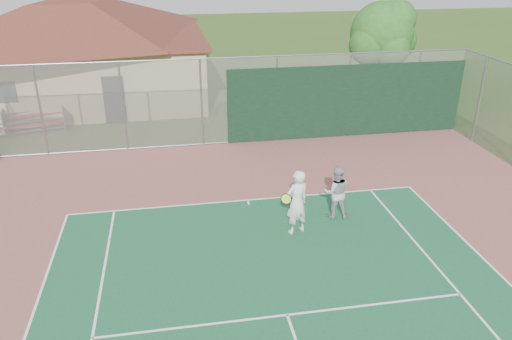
{
  "coord_description": "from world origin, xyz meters",
  "views": [
    {
      "loc": [
        -2.16,
        -1.99,
        7.38
      ],
      "look_at": [
        0.09,
        10.85,
        1.52
      ],
      "focal_mm": 35.0,
      "sensor_mm": 36.0,
      "label": 1
    }
  ],
  "objects_px": {
    "player_grey_back": "(336,193)",
    "tree": "(383,36)",
    "clubhouse": "(74,42)",
    "bleachers": "(33,118)",
    "player_white_front": "(297,203)"
  },
  "relations": [
    {
      "from": "player_grey_back",
      "to": "tree",
      "type": "bearing_deg",
      "value": -108.29
    },
    {
      "from": "player_white_front",
      "to": "clubhouse",
      "type": "bearing_deg",
      "value": -82.22
    },
    {
      "from": "tree",
      "to": "player_white_front",
      "type": "bearing_deg",
      "value": -121.59
    },
    {
      "from": "clubhouse",
      "to": "player_white_front",
      "type": "bearing_deg",
      "value": -63.52
    },
    {
      "from": "bleachers",
      "to": "player_grey_back",
      "type": "height_order",
      "value": "player_grey_back"
    },
    {
      "from": "clubhouse",
      "to": "bleachers",
      "type": "relative_size",
      "value": 4.79
    },
    {
      "from": "clubhouse",
      "to": "bleachers",
      "type": "distance_m",
      "value": 5.18
    },
    {
      "from": "tree",
      "to": "player_grey_back",
      "type": "bearing_deg",
      "value": -117.95
    },
    {
      "from": "clubhouse",
      "to": "tree",
      "type": "xyz_separation_m",
      "value": [
        15.08,
        -2.97,
        0.38
      ]
    },
    {
      "from": "clubhouse",
      "to": "player_grey_back",
      "type": "height_order",
      "value": "clubhouse"
    },
    {
      "from": "tree",
      "to": "bleachers",
      "type": "bearing_deg",
      "value": -175.35
    },
    {
      "from": "tree",
      "to": "player_grey_back",
      "type": "xyz_separation_m",
      "value": [
        -5.95,
        -11.22,
        -2.55
      ]
    },
    {
      "from": "tree",
      "to": "player_white_front",
      "type": "relative_size",
      "value": 2.71
    },
    {
      "from": "tree",
      "to": "player_white_front",
      "type": "height_order",
      "value": "tree"
    },
    {
      "from": "player_grey_back",
      "to": "clubhouse",
      "type": "bearing_deg",
      "value": -47.6
    }
  ]
}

